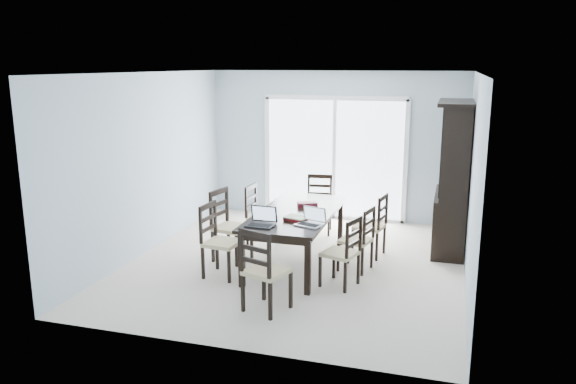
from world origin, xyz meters
name	(u,v)px	position (x,y,z in m)	size (l,w,h in m)	color
floor	(296,263)	(0.00, 0.00, 0.00)	(5.00, 5.00, 0.00)	beige
ceiling	(297,73)	(0.00, 0.00, 2.60)	(5.00, 5.00, 0.00)	white
back_wall	(335,146)	(0.00, 2.50, 1.30)	(4.50, 0.02, 2.60)	#A3B6C3
wall_left	(147,163)	(-2.25, 0.00, 1.30)	(0.02, 5.00, 2.60)	#A3B6C3
wall_right	(472,181)	(2.25, 0.00, 1.30)	(0.02, 5.00, 2.60)	#A3B6C3
balcony	(344,207)	(0.00, 3.50, -0.05)	(4.50, 2.00, 0.10)	gray
railing	(353,168)	(0.00, 4.50, 0.55)	(4.50, 0.06, 1.10)	#99999E
dining_table	(296,217)	(0.00, 0.00, 0.67)	(1.00, 2.20, 0.75)	black
china_hutch	(453,179)	(2.02, 1.25, 1.07)	(0.50, 1.38, 2.20)	black
sliding_door	(334,158)	(0.00, 2.48, 1.09)	(2.52, 0.05, 2.18)	silver
chair_left_near	(216,232)	(-0.89, -0.72, 0.59)	(0.47, 0.45, 1.11)	black
chair_left_mid	(226,217)	(-1.00, -0.09, 0.61)	(0.52, 0.51, 1.16)	black
chair_left_far	(257,209)	(-0.80, 0.65, 0.57)	(0.44, 0.43, 1.07)	black
chair_right_near	(346,245)	(0.81, -0.64, 0.55)	(0.50, 0.49, 1.03)	black
chair_right_mid	(362,232)	(0.91, -0.02, 0.53)	(0.46, 0.45, 1.01)	black
chair_right_far	(375,219)	(1.00, 0.62, 0.56)	(0.47, 0.46, 1.06)	black
chair_end_near	(261,262)	(0.06, -1.63, 0.60)	(0.54, 0.55, 1.13)	black
chair_end_far	(319,197)	(-0.06, 1.62, 0.57)	(0.46, 0.47, 1.08)	black
laptop_dark	(260,222)	(-0.24, -0.82, 0.81)	(0.35, 0.25, 0.24)	black
laptop_silver	(309,221)	(0.34, -0.62, 0.80)	(0.37, 0.31, 0.22)	#B3B3B6
book_stack	(296,218)	(0.11, -0.42, 0.77)	(0.33, 0.28, 0.05)	maroon
cell_phone	(270,226)	(-0.11, -0.82, 0.76)	(0.12, 0.06, 0.01)	black
game_box	(307,205)	(0.08, 0.27, 0.78)	(0.27, 0.14, 0.07)	#4D0F1C
hot_tub	(309,181)	(-0.69, 3.41, 0.44)	(1.71, 1.53, 0.88)	brown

